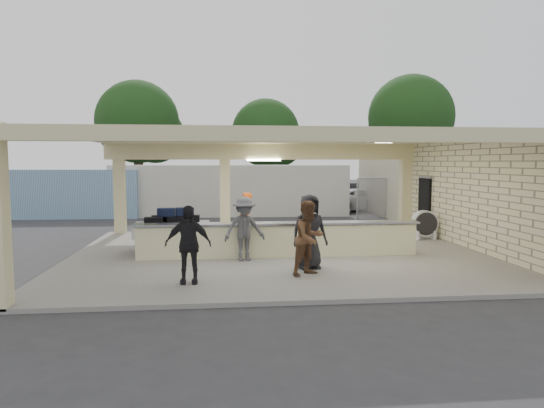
{
  "coord_description": "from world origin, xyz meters",
  "views": [
    {
      "loc": [
        -1.6,
        -14.2,
        2.82
      ],
      "look_at": [
        -0.04,
        1.0,
        1.48
      ],
      "focal_mm": 32.0,
      "sensor_mm": 36.0,
      "label": 1
    }
  ],
  "objects": [
    {
      "name": "pavilion",
      "position": [
        0.21,
        0.66,
        1.35
      ],
      "size": [
        12.01,
        10.0,
        3.55
      ],
      "color": "slate",
      "rests_on": "ground"
    },
    {
      "name": "car_white_b",
      "position": [
        11.37,
        13.2,
        0.64
      ],
      "size": [
        4.26,
        2.2,
        1.28
      ],
      "primitive_type": "imported",
      "rotation": [
        0.0,
        0.0,
        1.39
      ],
      "color": "silver",
      "rests_on": "ground"
    },
    {
      "name": "container_white",
      "position": [
        -1.15,
        11.47,
        1.32
      ],
      "size": [
        12.26,
        2.79,
        2.64
      ],
      "primitive_type": "cube",
      "rotation": [
        0.0,
        0.0,
        -0.03
      ],
      "color": "beige",
      "rests_on": "ground"
    },
    {
      "name": "tree_right",
      "position": [
        14.32,
        25.16,
        6.21
      ],
      "size": [
        7.2,
        7.0,
        10.0
      ],
      "color": "#382619",
      "rests_on": "ground"
    },
    {
      "name": "tree_mid",
      "position": [
        2.32,
        26.16,
        4.96
      ],
      "size": [
        6.0,
        5.6,
        8.0
      ],
      "color": "#382619",
      "rests_on": "ground"
    },
    {
      "name": "fence",
      "position": [
        11.0,
        9.0,
        1.05
      ],
      "size": [
        12.06,
        0.06,
        2.03
      ],
      "color": "gray",
      "rests_on": "ground"
    },
    {
      "name": "ground",
      "position": [
        0.0,
        0.0,
        0.0
      ],
      "size": [
        120.0,
        120.0,
        0.0
      ],
      "primitive_type": "plane",
      "color": "#2A2A2D",
      "rests_on": "ground"
    },
    {
      "name": "tree_left",
      "position": [
        -7.68,
        24.16,
        5.59
      ],
      "size": [
        6.6,
        6.3,
        9.0
      ],
      "color": "#382619",
      "rests_on": "ground"
    },
    {
      "name": "passenger_c",
      "position": [
        -1.01,
        -1.02,
        0.98
      ],
      "size": [
        1.2,
        0.65,
        1.76
      ],
      "primitive_type": "imported",
      "rotation": [
        0.0,
        0.0,
        0.23
      ],
      "color": "#454549",
      "rests_on": "pavilion"
    },
    {
      "name": "passenger_a",
      "position": [
        0.46,
        -2.88,
        1.0
      ],
      "size": [
        0.94,
        0.81,
        1.79
      ],
      "primitive_type": "imported",
      "rotation": [
        0.0,
        0.0,
        0.6
      ],
      "color": "brown",
      "rests_on": "pavilion"
    },
    {
      "name": "container_blue",
      "position": [
        -10.43,
        11.31,
        1.21
      ],
      "size": [
        9.38,
        2.43,
        2.43
      ],
      "primitive_type": "cube",
      "rotation": [
        0.0,
        0.0,
        -0.02
      ],
      "color": "#7FA9CC",
      "rests_on": "ground"
    },
    {
      "name": "car_white_a",
      "position": [
        6.39,
        13.04,
        0.64
      ],
      "size": [
        4.88,
        3.34,
        1.27
      ],
      "primitive_type": "imported",
      "rotation": [
        0.0,
        0.0,
        1.87
      ],
      "color": "silver",
      "rests_on": "ground"
    },
    {
      "name": "baggage_handler",
      "position": [
        -0.88,
        1.1,
        0.97
      ],
      "size": [
        0.54,
        0.71,
        1.74
      ],
      "primitive_type": "imported",
      "rotation": [
        0.0,
        0.0,
        4.38
      ],
      "color": "#DC490B",
      "rests_on": "pavilion"
    },
    {
      "name": "baggage_counter",
      "position": [
        0.0,
        -0.5,
        0.59
      ],
      "size": [
        8.2,
        0.58,
        0.98
      ],
      "color": "beige",
      "rests_on": "pavilion"
    },
    {
      "name": "drum_fan",
      "position": [
        5.46,
        2.06,
        0.64
      ],
      "size": [
        0.91,
        0.51,
        1.01
      ],
      "rotation": [
        0.0,
        0.0,
        0.01
      ],
      "color": "silver",
      "rests_on": "pavilion"
    },
    {
      "name": "passenger_d",
      "position": [
        0.59,
        -2.14,
        1.05
      ],
      "size": [
        0.98,
        0.55,
        1.9
      ],
      "primitive_type": "imported",
      "rotation": [
        0.0,
        0.0,
        0.19
      ],
      "color": "black",
      "rests_on": "pavilion"
    },
    {
      "name": "car_dark",
      "position": [
        6.88,
        15.83,
        0.73
      ],
      "size": [
        4.28,
        4.06,
        1.46
      ],
      "primitive_type": "imported",
      "rotation": [
        0.0,
        0.0,
        0.84
      ],
      "color": "black",
      "rests_on": "ground"
    },
    {
      "name": "luggage_cart",
      "position": [
        -3.16,
        0.49,
        0.81
      ],
      "size": [
        2.38,
        1.59,
        1.33
      ],
      "rotation": [
        0.0,
        0.0,
        0.08
      ],
      "color": "silver",
      "rests_on": "pavilion"
    },
    {
      "name": "adjacent_building",
      "position": [
        9.5,
        10.0,
        1.6
      ],
      "size": [
        6.0,
        8.0,
        3.2
      ],
      "primitive_type": "cube",
      "color": "beige",
      "rests_on": "ground"
    },
    {
      "name": "passenger_b",
      "position": [
        -2.37,
        -3.37,
        0.98
      ],
      "size": [
        1.04,
        0.4,
        1.75
      ],
      "primitive_type": "imported",
      "rotation": [
        0.0,
        0.0,
        -0.02
      ],
      "color": "black",
      "rests_on": "pavilion"
    }
  ]
}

